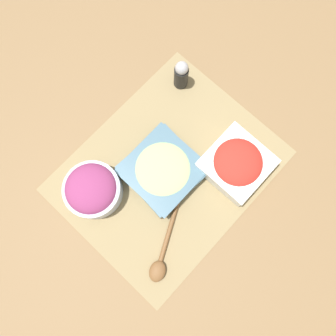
# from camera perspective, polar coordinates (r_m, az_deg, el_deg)

# --- Properties ---
(ground_plane) EXTENTS (3.00, 3.00, 0.00)m
(ground_plane) POSITION_cam_1_polar(r_m,az_deg,el_deg) (0.91, -0.00, -0.45)
(ground_plane) COLOR olive
(placemat) EXTENTS (0.57, 0.46, 0.00)m
(placemat) POSITION_cam_1_polar(r_m,az_deg,el_deg) (0.91, -0.00, -0.43)
(placemat) COLOR #937F56
(placemat) RESTS_ON ground_plane
(cucumber_bowl) EXTENTS (0.20, 0.20, 0.05)m
(cucumber_bowl) POSITION_cam_1_polar(r_m,az_deg,el_deg) (0.88, -0.91, -0.36)
(cucumber_bowl) COLOR slate
(cucumber_bowl) RESTS_ON placemat
(onion_bowl) EXTENTS (0.15, 0.15, 0.09)m
(onion_bowl) POSITION_cam_1_polar(r_m,az_deg,el_deg) (0.88, -13.06, -3.67)
(onion_bowl) COLOR silver
(onion_bowl) RESTS_ON placemat
(tomato_bowl) EXTENTS (0.16, 0.16, 0.08)m
(tomato_bowl) POSITION_cam_1_polar(r_m,az_deg,el_deg) (0.89, 11.88, 0.74)
(tomato_bowl) COLOR white
(tomato_bowl) RESTS_ON placemat
(wooden_spoon) EXTENTS (0.20, 0.12, 0.02)m
(wooden_spoon) POSITION_cam_1_polar(r_m,az_deg,el_deg) (0.88, -1.23, -15.56)
(wooden_spoon) COLOR brown
(wooden_spoon) RESTS_ON placemat
(pepper_shaker) EXTENTS (0.04, 0.04, 0.10)m
(pepper_shaker) POSITION_cam_1_polar(r_m,az_deg,el_deg) (0.95, 2.32, 16.00)
(pepper_shaker) COLOR black
(pepper_shaker) RESTS_ON placemat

